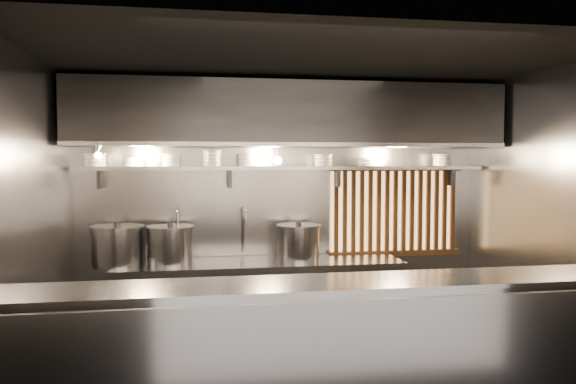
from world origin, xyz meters
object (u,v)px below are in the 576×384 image
object	(u,v)px
stock_pot_left	(118,245)
stock_pot_right	(298,242)
pendant_bulb	(278,160)
stock_pot_mid	(170,245)
heat_lamp	(95,149)

from	to	relation	value
stock_pot_left	stock_pot_right	world-z (taller)	stock_pot_left
pendant_bulb	stock_pot_mid	distance (m)	1.42
stock_pot_mid	stock_pot_left	bearing A→B (deg)	179.88
stock_pot_left	stock_pot_mid	world-z (taller)	stock_pot_left
pendant_bulb	stock_pot_right	size ratio (longest dim) A/B	0.37
heat_lamp	stock_pot_left	distance (m)	1.02
pendant_bulb	stock_pot_left	size ratio (longest dim) A/B	0.27
stock_pot_mid	stock_pot_right	distance (m)	1.34
heat_lamp	stock_pot_right	size ratio (longest dim) A/B	0.68
pendant_bulb	stock_pot_right	bearing A→B (deg)	-15.56
pendant_bulb	heat_lamp	bearing A→B (deg)	-169.00
heat_lamp	stock_pot_left	bearing A→B (deg)	63.01
heat_lamp	stock_pot_right	bearing A→B (deg)	8.24
stock_pot_mid	heat_lamp	bearing A→B (deg)	-156.65
pendant_bulb	stock_pot_mid	size ratio (longest dim) A/B	0.35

